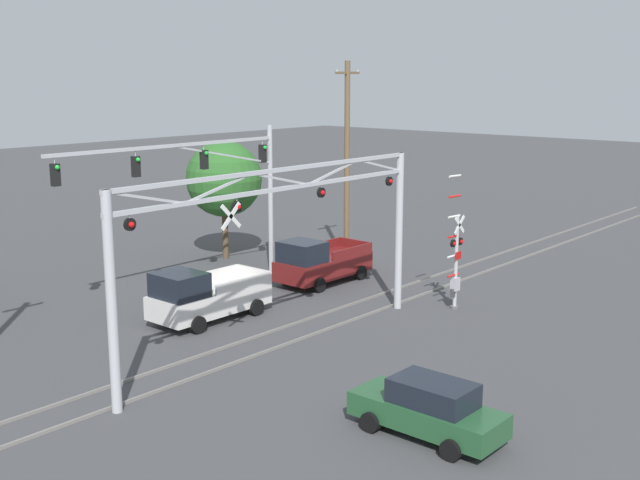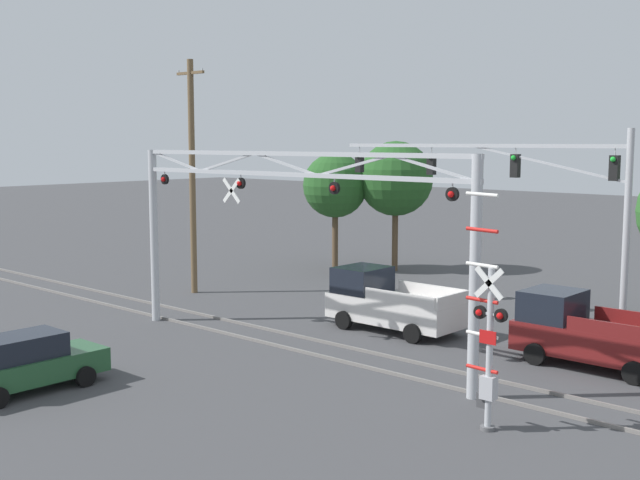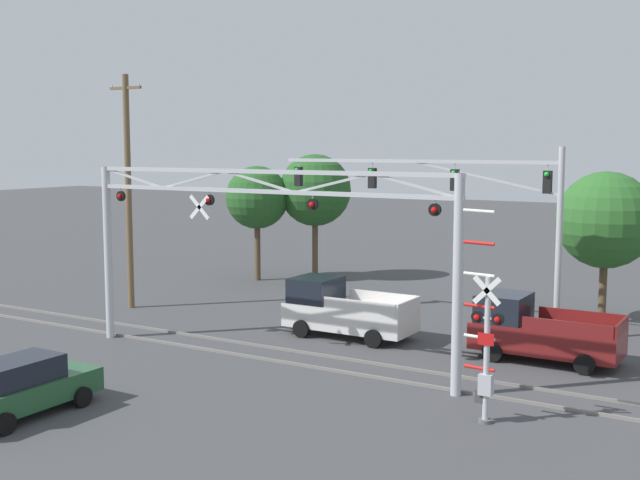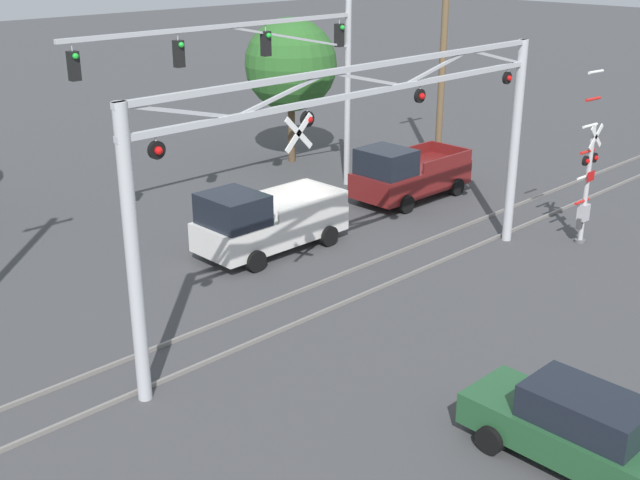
# 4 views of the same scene
# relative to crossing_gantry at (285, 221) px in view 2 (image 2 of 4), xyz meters

# --- Properties ---
(rail_track_near) EXTENTS (80.00, 0.08, 0.10)m
(rail_track_near) POSITION_rel_crossing_gantry_xyz_m (0.01, 0.28, -4.28)
(rail_track_near) COLOR gray
(rail_track_near) RESTS_ON ground_plane
(rail_track_far) EXTENTS (80.00, 0.08, 0.10)m
(rail_track_far) POSITION_rel_crossing_gantry_xyz_m (0.01, 1.72, -4.28)
(rail_track_far) COLOR gray
(rail_track_far) RESTS_ON ground_plane
(crossing_gantry) EXTENTS (14.42, 0.31, 6.57)m
(crossing_gantry) POSITION_rel_crossing_gantry_xyz_m (0.00, 0.00, 0.00)
(crossing_gantry) COLOR #B7BABF
(crossing_gantry) RESTS_ON ground_plane
(crossing_signal_mast) EXTENTS (1.17, 0.35, 5.71)m
(crossing_signal_mast) POSITION_rel_crossing_gantry_xyz_m (8.57, -1.85, -2.29)
(crossing_signal_mast) COLOR #B7BABF
(crossing_signal_mast) RESTS_ON ground_plane
(traffic_signal_span) EXTENTS (12.13, 0.39, 7.33)m
(traffic_signal_span) POSITION_rel_crossing_gantry_xyz_m (4.55, 8.22, 0.86)
(traffic_signal_span) COLOR #B7BABF
(traffic_signal_span) RESTS_ON ground_plane
(pickup_truck_lead) EXTENTS (5.02, 2.33, 2.21)m
(pickup_truck_lead) POSITION_rel_crossing_gantry_xyz_m (0.54, 4.82, -3.32)
(pickup_truck_lead) COLOR silver
(pickup_truck_lead) RESTS_ON ground_plane
(pickup_truck_following) EXTENTS (4.95, 2.33, 2.21)m
(pickup_truck_following) POSITION_rel_crossing_gantry_xyz_m (8.00, 5.19, -3.32)
(pickup_truck_following) COLOR maroon
(pickup_truck_following) RESTS_ON ground_plane
(sedan_waiting) EXTENTS (1.89, 4.30, 1.61)m
(sedan_waiting) POSITION_rel_crossing_gantry_xyz_m (-2.44, -7.78, -3.53)
(sedan_waiting) COLOR #23512D
(sedan_waiting) RESTS_ON ground_plane
(utility_pole_left) EXTENTS (1.80, 0.28, 10.50)m
(utility_pole_left) POSITION_rel_crossing_gantry_xyz_m (-10.46, 4.66, 1.08)
(utility_pole_left) COLOR brown
(utility_pole_left) RESTS_ON ground_plane
(background_tree_beyond_span) EXTENTS (3.96, 3.96, 6.91)m
(background_tree_beyond_span) POSITION_rel_crossing_gantry_xyz_m (-7.43, 15.86, 0.59)
(background_tree_beyond_span) COLOR brown
(background_tree_beyond_span) RESTS_ON ground_plane
(background_tree_far_right_verge) EXTENTS (3.43, 3.43, 6.28)m
(background_tree_far_right_verge) POSITION_rel_crossing_gantry_xyz_m (-9.88, 13.80, 0.22)
(background_tree_far_right_verge) COLOR brown
(background_tree_far_right_verge) RESTS_ON ground_plane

